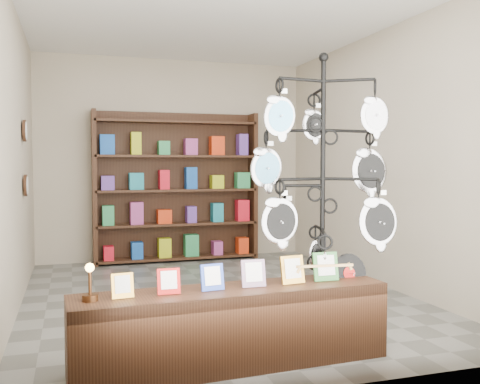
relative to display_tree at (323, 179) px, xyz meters
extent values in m
plane|color=slate|center=(-0.35, 1.81, -1.32)|extent=(5.00, 5.00, 0.00)
plane|color=#B8AA94|center=(-0.35, 4.31, 0.18)|extent=(4.00, 0.00, 4.00)
plane|color=#B8AA94|center=(-0.35, -0.69, 0.18)|extent=(4.00, 0.00, 4.00)
plane|color=#B8AA94|center=(-2.35, 1.81, 0.18)|extent=(0.00, 5.00, 5.00)
plane|color=#B8AA94|center=(1.65, 1.81, 0.18)|extent=(0.00, 5.00, 5.00)
plane|color=white|center=(-0.35, 1.81, 1.68)|extent=(5.00, 5.00, 0.00)
cylinder|color=black|center=(0.00, 0.00, -1.30)|extent=(0.56, 0.56, 0.03)
cylinder|color=black|center=(0.00, 0.00, -0.21)|extent=(0.05, 0.05, 2.22)
sphere|color=black|center=(0.00, 0.00, 0.93)|extent=(0.07, 0.07, 0.07)
ellipsoid|color=silver|center=(0.05, 0.23, -0.62)|extent=(0.12, 0.06, 0.23)
cube|color=tan|center=(-0.12, -0.29, -0.61)|extent=(0.42, 0.07, 0.04)
cube|color=black|center=(-0.76, -0.14, -1.04)|extent=(2.28, 0.57, 0.56)
cube|color=#C0872D|center=(-1.53, -0.17, -0.68)|extent=(0.15, 0.06, 0.16)
cube|color=red|center=(-1.22, -0.16, -0.67)|extent=(0.16, 0.06, 0.17)
cube|color=#263FA5|center=(-0.91, -0.14, -0.67)|extent=(0.17, 0.06, 0.18)
cube|color=#E54C33|center=(-0.61, -0.13, -0.66)|extent=(0.18, 0.07, 0.19)
cube|color=#C0872D|center=(-0.30, -0.12, -0.66)|extent=(0.19, 0.07, 0.20)
cube|color=#337233|center=(-0.02, -0.10, -0.65)|extent=(0.20, 0.07, 0.21)
cylinder|color=black|center=(0.21, -0.04, -0.73)|extent=(0.31, 0.08, 0.30)
cylinder|color=red|center=(0.21, -0.04, -0.73)|extent=(0.10, 0.03, 0.10)
cylinder|color=#4B2B15|center=(-1.74, -0.18, -0.74)|extent=(0.10, 0.10, 0.04)
cylinder|color=#4B2B15|center=(-1.74, -0.18, -0.65)|extent=(0.02, 0.02, 0.14)
sphere|color=#FFBF59|center=(-1.74, -0.18, -0.55)|extent=(0.06, 0.06, 0.06)
cube|color=black|center=(-0.35, 4.25, -0.22)|extent=(2.40, 0.04, 2.20)
cube|color=black|center=(-1.53, 4.09, -0.22)|extent=(0.06, 0.36, 2.20)
cube|color=black|center=(0.83, 4.09, -0.22)|extent=(0.06, 0.36, 2.20)
cube|color=black|center=(-0.35, 4.09, -1.27)|extent=(2.36, 0.36, 0.04)
cube|color=black|center=(-0.35, 4.09, -0.77)|extent=(2.36, 0.36, 0.03)
cube|color=black|center=(-0.35, 4.09, -0.27)|extent=(2.36, 0.36, 0.04)
cube|color=black|center=(-0.35, 4.09, 0.23)|extent=(2.36, 0.36, 0.04)
cube|color=black|center=(-0.35, 4.09, 0.73)|extent=(2.36, 0.36, 0.04)
cylinder|color=black|center=(-2.32, 2.61, 0.48)|extent=(0.03, 0.24, 0.24)
cylinder|color=black|center=(-2.32, 2.61, -0.12)|extent=(0.03, 0.24, 0.24)
camera|label=1|loc=(-1.84, -3.71, 0.12)|focal=40.00mm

